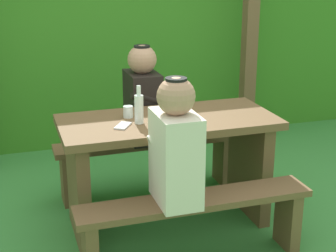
% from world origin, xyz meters
% --- Properties ---
extents(ground_plane, '(12.00, 12.00, 0.00)m').
position_xyz_m(ground_plane, '(0.00, 0.00, 0.00)').
color(ground_plane, '#3B873C').
extents(hedge_backdrop, '(6.40, 1.08, 2.17)m').
position_xyz_m(hedge_backdrop, '(0.00, 2.21, 1.08)').
color(hedge_backdrop, '#377F21').
rests_on(hedge_backdrop, ground_plane).
extents(pergola_post_right, '(0.12, 0.12, 1.91)m').
position_xyz_m(pergola_post_right, '(1.25, 1.38, 0.96)').
color(pergola_post_right, brown).
rests_on(pergola_post_right, ground_plane).
extents(picnic_table, '(1.40, 0.64, 0.75)m').
position_xyz_m(picnic_table, '(0.00, 0.00, 0.51)').
color(picnic_table, brown).
rests_on(picnic_table, ground_plane).
extents(bench_near, '(1.40, 0.24, 0.43)m').
position_xyz_m(bench_near, '(0.00, -0.52, 0.31)').
color(bench_near, brown).
rests_on(bench_near, ground_plane).
extents(bench_far, '(1.40, 0.24, 0.43)m').
position_xyz_m(bench_far, '(0.00, 0.52, 0.31)').
color(bench_far, brown).
rests_on(bench_far, ground_plane).
extents(person_white_shirt, '(0.25, 0.35, 0.72)m').
position_xyz_m(person_white_shirt, '(-0.12, -0.51, 0.76)').
color(person_white_shirt, silver).
rests_on(person_white_shirt, bench_near).
extents(person_black_coat, '(0.25, 0.35, 0.72)m').
position_xyz_m(person_black_coat, '(-0.03, 0.51, 0.76)').
color(person_black_coat, black).
rests_on(person_black_coat, bench_far).
extents(drinking_glass, '(0.06, 0.06, 0.08)m').
position_xyz_m(drinking_glass, '(-0.24, 0.10, 0.79)').
color(drinking_glass, silver).
rests_on(drinking_glass, picnic_table).
extents(bottle_left, '(0.06, 0.06, 0.24)m').
position_xyz_m(bottle_left, '(-0.20, -0.04, 0.85)').
color(bottle_left, silver).
rests_on(bottle_left, picnic_table).
extents(bottle_right, '(0.07, 0.07, 0.24)m').
position_xyz_m(bottle_right, '(0.03, 0.11, 0.86)').
color(bottle_right, silver).
rests_on(bottle_right, picnic_table).
extents(bottle_center, '(0.06, 0.06, 0.23)m').
position_xyz_m(bottle_center, '(0.12, 0.01, 0.85)').
color(bottle_center, silver).
rests_on(bottle_center, picnic_table).
extents(cell_phone, '(0.13, 0.16, 0.01)m').
position_xyz_m(cell_phone, '(-0.32, -0.08, 0.76)').
color(cell_phone, silver).
rests_on(cell_phone, picnic_table).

